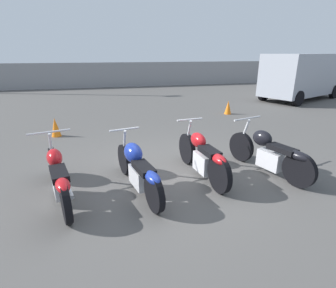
{
  "coord_description": "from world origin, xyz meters",
  "views": [
    {
      "loc": [
        -1.16,
        -4.62,
        2.34
      ],
      "look_at": [
        0.0,
        0.04,
        0.65
      ],
      "focal_mm": 28.0,
      "sensor_mm": 36.0,
      "label": 1
    }
  ],
  "objects_px": {
    "traffic_cone_near": "(228,107)",
    "traffic_cone_far": "(56,127)",
    "motorcycle_slot_3": "(269,153)",
    "motorcycle_slot_1": "(138,168)",
    "motorcycle_slot_2": "(203,156)",
    "motorcycle_slot_0": "(58,176)",
    "parked_van": "(303,75)"
  },
  "relations": [
    {
      "from": "traffic_cone_near",
      "to": "traffic_cone_far",
      "type": "bearing_deg",
      "value": -166.58
    },
    {
      "from": "traffic_cone_near",
      "to": "motorcycle_slot_3",
      "type": "bearing_deg",
      "value": -107.75
    },
    {
      "from": "motorcycle_slot_1",
      "to": "motorcycle_slot_2",
      "type": "bearing_deg",
      "value": -1.93
    },
    {
      "from": "motorcycle_slot_2",
      "to": "motorcycle_slot_1",
      "type": "bearing_deg",
      "value": -175.99
    },
    {
      "from": "traffic_cone_far",
      "to": "traffic_cone_near",
      "type": "bearing_deg",
      "value": 13.42
    },
    {
      "from": "motorcycle_slot_1",
      "to": "traffic_cone_near",
      "type": "distance_m",
      "value": 6.79
    },
    {
      "from": "motorcycle_slot_3",
      "to": "traffic_cone_near",
      "type": "bearing_deg",
      "value": 56.05
    },
    {
      "from": "motorcycle_slot_0",
      "to": "parked_van",
      "type": "bearing_deg",
      "value": 20.32
    },
    {
      "from": "motorcycle_slot_0",
      "to": "motorcycle_slot_3",
      "type": "bearing_deg",
      "value": -13.62
    },
    {
      "from": "motorcycle_slot_2",
      "to": "parked_van",
      "type": "bearing_deg",
      "value": 35.21
    },
    {
      "from": "parked_van",
      "to": "traffic_cone_far",
      "type": "relative_size",
      "value": 9.53
    },
    {
      "from": "motorcycle_slot_1",
      "to": "traffic_cone_far",
      "type": "xyz_separation_m",
      "value": [
        -1.9,
        3.76,
        -0.16
      ]
    },
    {
      "from": "motorcycle_slot_2",
      "to": "traffic_cone_near",
      "type": "relative_size",
      "value": 3.88
    },
    {
      "from": "motorcycle_slot_0",
      "to": "motorcycle_slot_2",
      "type": "distance_m",
      "value": 2.61
    },
    {
      "from": "motorcycle_slot_1",
      "to": "parked_van",
      "type": "bearing_deg",
      "value": 26.03
    },
    {
      "from": "motorcycle_slot_0",
      "to": "motorcycle_slot_2",
      "type": "relative_size",
      "value": 1.05
    },
    {
      "from": "motorcycle_slot_1",
      "to": "motorcycle_slot_3",
      "type": "height_order",
      "value": "motorcycle_slot_3"
    },
    {
      "from": "motorcycle_slot_2",
      "to": "parked_van",
      "type": "xyz_separation_m",
      "value": [
        8.18,
        7.26,
        0.82
      ]
    },
    {
      "from": "parked_van",
      "to": "traffic_cone_far",
      "type": "height_order",
      "value": "parked_van"
    },
    {
      "from": "traffic_cone_near",
      "to": "traffic_cone_far",
      "type": "height_order",
      "value": "traffic_cone_far"
    },
    {
      "from": "motorcycle_slot_2",
      "to": "motorcycle_slot_3",
      "type": "height_order",
      "value": "motorcycle_slot_2"
    },
    {
      "from": "motorcycle_slot_1",
      "to": "parked_van",
      "type": "height_order",
      "value": "parked_van"
    },
    {
      "from": "motorcycle_slot_2",
      "to": "motorcycle_slot_3",
      "type": "xyz_separation_m",
      "value": [
        1.36,
        -0.16,
        0.0
      ]
    },
    {
      "from": "parked_van",
      "to": "motorcycle_slot_1",
      "type": "bearing_deg",
      "value": -74.17
    },
    {
      "from": "motorcycle_slot_1",
      "to": "traffic_cone_near",
      "type": "bearing_deg",
      "value": 38.25
    },
    {
      "from": "motorcycle_slot_0",
      "to": "motorcycle_slot_2",
      "type": "height_order",
      "value": "motorcycle_slot_2"
    },
    {
      "from": "traffic_cone_far",
      "to": "motorcycle_slot_1",
      "type": "bearing_deg",
      "value": -63.15
    },
    {
      "from": "motorcycle_slot_1",
      "to": "parked_van",
      "type": "xyz_separation_m",
      "value": [
        9.48,
        7.49,
        0.82
      ]
    },
    {
      "from": "motorcycle_slot_0",
      "to": "motorcycle_slot_3",
      "type": "distance_m",
      "value": 3.97
    },
    {
      "from": "motorcycle_slot_0",
      "to": "motorcycle_slot_3",
      "type": "relative_size",
      "value": 1.05
    },
    {
      "from": "motorcycle_slot_0",
      "to": "traffic_cone_far",
      "type": "distance_m",
      "value": 3.78
    },
    {
      "from": "motorcycle_slot_2",
      "to": "parked_van",
      "type": "relative_size",
      "value": 0.39
    }
  ]
}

